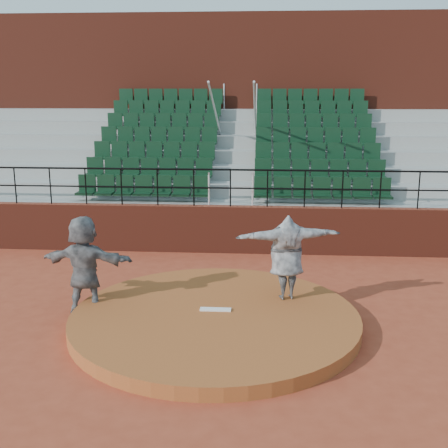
{
  "coord_description": "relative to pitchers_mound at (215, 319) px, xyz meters",
  "views": [
    {
      "loc": [
        0.87,
        -9.96,
        4.41
      ],
      "look_at": [
        0.0,
        2.5,
        1.4
      ],
      "focal_mm": 45.0,
      "sensor_mm": 36.0,
      "label": 1
    }
  ],
  "objects": [
    {
      "name": "ground",
      "position": [
        0.0,
        0.0,
        -0.12
      ],
      "size": [
        90.0,
        90.0,
        0.0
      ],
      "primitive_type": "plane",
      "color": "#9B3A23",
      "rests_on": "ground"
    },
    {
      "name": "pitchers_mound",
      "position": [
        0.0,
        0.0,
        0.0
      ],
      "size": [
        5.5,
        5.5,
        0.25
      ],
      "primitive_type": "cylinder",
      "color": "#9D4E23",
      "rests_on": "ground"
    },
    {
      "name": "pitching_rubber",
      "position": [
        0.0,
        0.15,
        0.14
      ],
      "size": [
        0.6,
        0.15,
        0.03
      ],
      "primitive_type": "cube",
      "color": "white",
      "rests_on": "pitchers_mound"
    },
    {
      "name": "boundary_wall",
      "position": [
        0.0,
        5.0,
        0.53
      ],
      "size": [
        24.0,
        0.3,
        1.3
      ],
      "primitive_type": "cube",
      "color": "maroon",
      "rests_on": "ground"
    },
    {
      "name": "wall_railing",
      "position": [
        0.0,
        5.0,
        1.9
      ],
      "size": [
        24.04,
        0.05,
        1.03
      ],
      "color": "black",
      "rests_on": "boundary_wall"
    },
    {
      "name": "seating_deck",
      "position": [
        0.0,
        8.64,
        1.33
      ],
      "size": [
        24.0,
        5.97,
        4.63
      ],
      "color": "gray",
      "rests_on": "ground"
    },
    {
      "name": "press_box_facade",
      "position": [
        0.0,
        12.6,
        3.43
      ],
      "size": [
        24.0,
        3.0,
        7.1
      ],
      "primitive_type": "cube",
      "color": "maroon",
      "rests_on": "ground"
    },
    {
      "name": "pitcher",
      "position": [
        1.38,
        0.92,
        0.99
      ],
      "size": [
        2.21,
        1.07,
        1.74
      ],
      "primitive_type": "imported",
      "rotation": [
        0.0,
        0.0,
        3.38
      ],
      "color": "black",
      "rests_on": "pitchers_mound"
    },
    {
      "name": "fielder",
      "position": [
        -2.65,
        0.5,
        0.88
      ],
      "size": [
        1.9,
        0.73,
        2.0
      ],
      "primitive_type": "imported",
      "rotation": [
        0.0,
        0.0,
        3.07
      ],
      "color": "black",
      "rests_on": "ground"
    }
  ]
}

